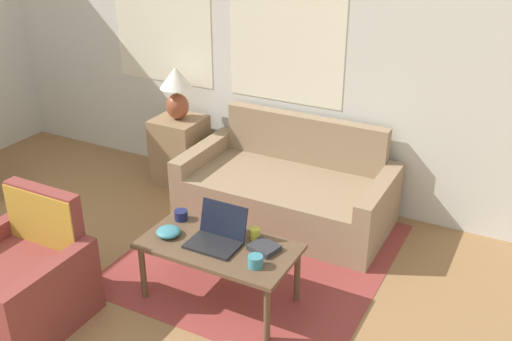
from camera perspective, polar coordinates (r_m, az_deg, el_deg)
wall_back at (r=5.66m, az=-2.50°, el=11.48°), size 6.26×0.06×2.60m
rug at (r=4.84m, az=0.37°, el=-8.06°), size 1.95×2.04×0.01m
couch at (r=5.28m, az=3.14°, el=-1.92°), size 1.80×0.93×0.84m
armchair at (r=4.37m, az=-21.40°, el=-10.03°), size 0.80×0.78×0.86m
side_table at (r=5.92m, az=-7.24°, el=1.95°), size 0.45×0.45×0.66m
table_lamp at (r=5.70m, az=-7.59°, el=7.74°), size 0.31×0.31×0.51m
coffee_table at (r=4.17m, az=-3.54°, el=-7.61°), size 1.08×0.57×0.46m
laptop at (r=4.14m, az=-3.74°, el=-6.18°), size 0.36×0.31×0.25m
cup_navy at (r=4.44m, az=-7.15°, el=-4.24°), size 0.10×0.10×0.07m
cup_yellow at (r=4.18m, az=-0.13°, el=-6.04°), size 0.08×0.08×0.08m
cup_white at (r=3.90m, az=-0.05°, el=-8.64°), size 0.10×0.10×0.08m
snack_bowl at (r=4.26m, az=-8.34°, el=-5.79°), size 0.17×0.17×0.06m
book_red at (r=4.07m, az=0.76°, el=-7.35°), size 0.22×0.20×0.04m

